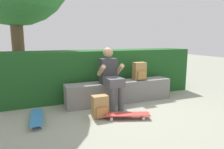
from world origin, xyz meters
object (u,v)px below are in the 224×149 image
(skateboard_near_person, at_px, (127,115))
(bench_main, at_px, (120,92))
(person_skater, at_px, (111,75))
(backpack_on_ground, at_px, (100,107))
(skateboard_beside_bench, at_px, (37,117))
(backpack_on_bench, at_px, (140,71))

(skateboard_near_person, bearing_deg, bench_main, 72.96)
(person_skater, height_order, backpack_on_ground, person_skater)
(person_skater, bearing_deg, backpack_on_ground, -130.24)
(backpack_on_ground, bearing_deg, skateboard_beside_bench, 168.31)
(person_skater, relative_size, skateboard_near_person, 1.49)
(bench_main, xyz_separation_m, skateboard_beside_bench, (-1.77, -0.46, -0.16))
(backpack_on_ground, bearing_deg, backpack_on_bench, 29.31)
(skateboard_beside_bench, xyz_separation_m, backpack_on_ground, (1.07, -0.22, 0.12))
(skateboard_near_person, bearing_deg, backpack_on_bench, 49.99)
(person_skater, height_order, skateboard_beside_bench, person_skater)
(bench_main, relative_size, person_skater, 1.97)
(bench_main, height_order, skateboard_near_person, bench_main)
(bench_main, height_order, person_skater, person_skater)
(backpack_on_bench, bearing_deg, skateboard_beside_bench, -168.82)
(skateboard_near_person, distance_m, backpack_on_ground, 0.50)
(backpack_on_bench, height_order, backpack_on_ground, backpack_on_bench)
(skateboard_beside_bench, height_order, backpack_on_bench, backpack_on_bench)
(bench_main, distance_m, backpack_on_bench, 0.65)
(bench_main, height_order, backpack_on_ground, bench_main)
(person_skater, height_order, skateboard_near_person, person_skater)
(bench_main, height_order, skateboard_beside_bench, bench_main)
(person_skater, distance_m, skateboard_near_person, 0.93)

